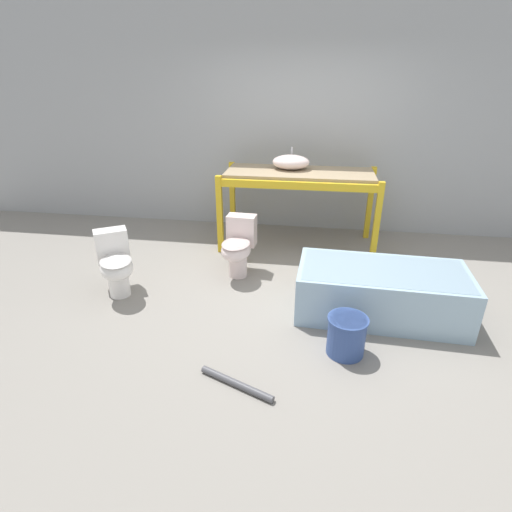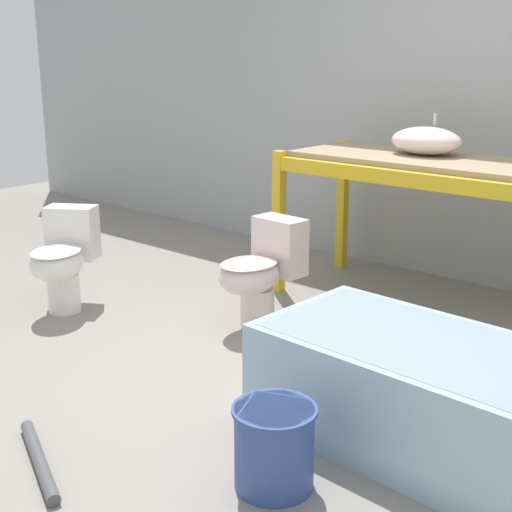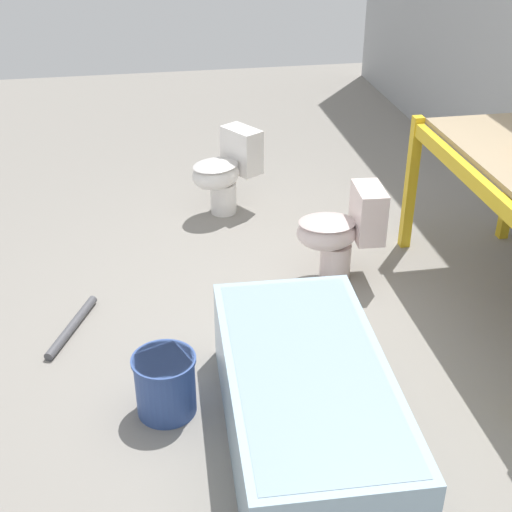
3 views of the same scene
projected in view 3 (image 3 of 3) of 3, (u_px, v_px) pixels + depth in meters
name	position (u px, v px, depth m)	size (l,w,h in m)	color
ground_plane	(321.00, 332.00, 4.34)	(12.00, 12.00, 0.00)	gray
bathtub_main	(307.00, 399.00, 3.41)	(1.58, 0.82, 0.47)	#99B7CC
toilet_near	(226.00, 170.00, 5.61)	(0.57, 0.65, 0.66)	white
toilet_far	(341.00, 231.00, 4.72)	(0.36, 0.58, 0.66)	silver
bucket_white	(165.00, 383.00, 3.65)	(0.33, 0.33, 0.34)	#334C8C
loose_pipe	(72.00, 327.00, 4.34)	(0.59, 0.29, 0.05)	#4C4C51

